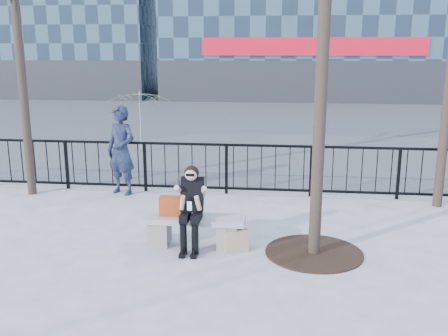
# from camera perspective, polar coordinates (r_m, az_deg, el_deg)

# --- Properties ---
(ground) EXTENTS (120.00, 120.00, 0.00)m
(ground) POSITION_cam_1_polar(r_m,az_deg,el_deg) (8.11, -3.50, -8.82)
(ground) COLOR gray
(ground) RESTS_ON ground
(street_surface) EXTENTS (60.00, 23.00, 0.01)m
(street_surface) POSITION_cam_1_polar(r_m,az_deg,el_deg) (22.64, 3.13, 5.65)
(street_surface) COLOR #474747
(street_surface) RESTS_ON ground
(railing) EXTENTS (14.00, 0.06, 1.10)m
(railing) POSITION_cam_1_polar(r_m,az_deg,el_deg) (10.77, -0.77, -0.06)
(railing) COLOR black
(railing) RESTS_ON ground
(tree_grate) EXTENTS (1.50, 1.50, 0.02)m
(tree_grate) POSITION_cam_1_polar(r_m,az_deg,el_deg) (7.92, 10.22, -9.49)
(tree_grate) COLOR black
(tree_grate) RESTS_ON ground
(bench_main) EXTENTS (1.65, 0.46, 0.49)m
(bench_main) POSITION_cam_1_polar(r_m,az_deg,el_deg) (8.00, -3.53, -6.83)
(bench_main) COLOR slate
(bench_main) RESTS_ON ground
(seated_woman) EXTENTS (0.50, 0.64, 1.34)m
(seated_woman) POSITION_cam_1_polar(r_m,az_deg,el_deg) (7.73, -3.77, -4.67)
(seated_woman) COLOR black
(seated_woman) RESTS_ON ground
(handbag) EXTENTS (0.39, 0.20, 0.31)m
(handbag) POSITION_cam_1_polar(r_m,az_deg,el_deg) (7.98, -6.02, -4.33)
(handbag) COLOR #B63C16
(handbag) RESTS_ON bench_main
(shopping_bag) EXTENTS (0.39, 0.26, 0.35)m
(shopping_bag) POSITION_cam_1_polar(r_m,az_deg,el_deg) (7.82, 1.42, -8.32)
(shopping_bag) COLOR beige
(shopping_bag) RESTS_ON ground
(standing_man) EXTENTS (0.82, 0.68, 1.91)m
(standing_man) POSITION_cam_1_polar(r_m,az_deg,el_deg) (10.89, -11.65, 1.97)
(standing_man) COLOR black
(standing_man) RESTS_ON ground
(vendor_umbrella) EXTENTS (2.49, 2.52, 1.86)m
(vendor_umbrella) POSITION_cam_1_polar(r_m,az_deg,el_deg) (15.41, -9.63, 5.29)
(vendor_umbrella) COLOR yellow
(vendor_umbrella) RESTS_ON ground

